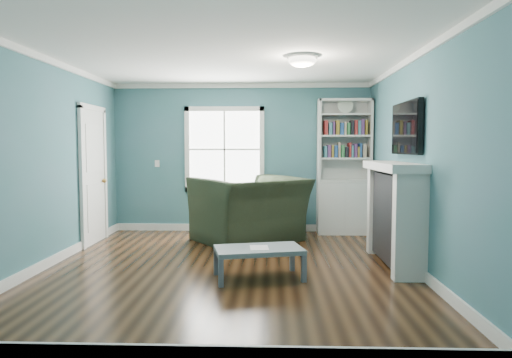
{
  "coord_description": "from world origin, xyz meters",
  "views": [
    {
      "loc": [
        0.53,
        -5.54,
        1.49
      ],
      "look_at": [
        0.33,
        0.4,
        1.07
      ],
      "focal_mm": 32.0,
      "sensor_mm": 36.0,
      "label": 1
    }
  ],
  "objects": [
    {
      "name": "trim",
      "position": [
        0.0,
        0.0,
        1.24
      ],
      "size": [
        4.5,
        5.0,
        2.6
      ],
      "color": "white",
      "rests_on": "ground"
    },
    {
      "name": "paper_sheet",
      "position": [
        0.39,
        -0.46,
        0.36
      ],
      "size": [
        0.23,
        0.28,
        0.0
      ],
      "primitive_type": "cube",
      "rotation": [
        0.0,
        0.0,
        0.09
      ],
      "color": "white",
      "rests_on": "coffee_table"
    },
    {
      "name": "coffee_table",
      "position": [
        0.39,
        -0.44,
        0.31
      ],
      "size": [
        1.07,
        0.74,
        0.35
      ],
      "rotation": [
        0.0,
        0.0,
        0.23
      ],
      "color": "#525863",
      "rests_on": "ground"
    },
    {
      "name": "tv",
      "position": [
        2.2,
        0.2,
        1.72
      ],
      "size": [
        0.06,
        1.1,
        0.65
      ],
      "primitive_type": "cube",
      "color": "black",
      "rests_on": "fireplace"
    },
    {
      "name": "recliner",
      "position": [
        0.19,
        1.6,
        0.68
      ],
      "size": [
        1.85,
        1.75,
        1.36
      ],
      "primitive_type": "imported",
      "rotation": [
        0.0,
        0.0,
        -2.49
      ],
      "color": "black",
      "rests_on": "ground"
    },
    {
      "name": "floor",
      "position": [
        0.0,
        0.0,
        0.0
      ],
      "size": [
        5.0,
        5.0,
        0.0
      ],
      "primitive_type": "plane",
      "color": "black",
      "rests_on": "ground"
    },
    {
      "name": "light_switch",
      "position": [
        -1.5,
        2.48,
        1.2
      ],
      "size": [
        0.08,
        0.01,
        0.12
      ],
      "primitive_type": "cube",
      "color": "white",
      "rests_on": "room_walls"
    },
    {
      "name": "room_walls",
      "position": [
        0.0,
        0.0,
        1.58
      ],
      "size": [
        5.0,
        5.0,
        5.0
      ],
      "color": "#356E71",
      "rests_on": "ground"
    },
    {
      "name": "fireplace",
      "position": [
        2.08,
        0.2,
        0.64
      ],
      "size": [
        0.44,
        1.58,
        1.3
      ],
      "color": "black",
      "rests_on": "ground"
    },
    {
      "name": "bookshelf",
      "position": [
        1.77,
        2.3,
        0.92
      ],
      "size": [
        0.9,
        0.35,
        2.31
      ],
      "color": "silver",
      "rests_on": "ground"
    },
    {
      "name": "window",
      "position": [
        -0.3,
        2.49,
        1.45
      ],
      "size": [
        1.4,
        0.06,
        1.5
      ],
      "color": "white",
      "rests_on": "room_walls"
    },
    {
      "name": "door",
      "position": [
        -2.22,
        1.4,
        1.07
      ],
      "size": [
        0.12,
        0.98,
        2.17
      ],
      "color": "silver",
      "rests_on": "ground"
    },
    {
      "name": "ceiling_fixture",
      "position": [
        0.9,
        0.1,
        2.55
      ],
      "size": [
        0.38,
        0.38,
        0.15
      ],
      "color": "white",
      "rests_on": "room_walls"
    }
  ]
}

